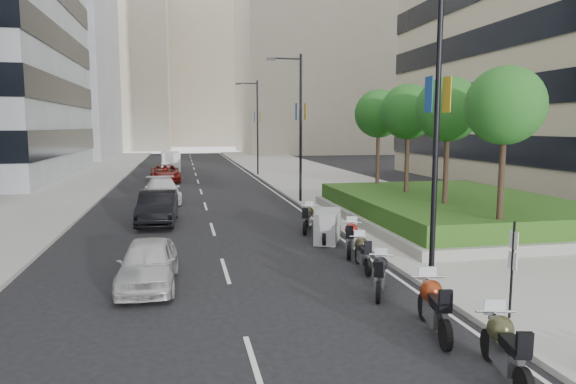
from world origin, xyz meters
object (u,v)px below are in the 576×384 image
object	(u,v)px
motorcycle_1	(434,306)
motorcycle_5	(328,226)
parking_sign	(512,265)
car_a	(148,263)
lamp_post_0	(432,114)
car_c	(162,190)
lamp_post_2	(256,123)
motorcycle_2	(380,275)
motorcycle_4	(351,238)
motorcycle_3	(363,253)
lamp_post_1	(298,120)
motorcycle_6	(308,218)
motorcycle_0	(505,348)
car_d	(165,173)
car_b	(158,207)
delivery_van	(171,162)

from	to	relation	value
motorcycle_1	motorcycle_5	size ratio (longest dim) A/B	1.04
parking_sign	car_a	bearing A→B (deg)	150.93
lamp_post_0	car_c	world-z (taller)	lamp_post_0
lamp_post_2	motorcycle_2	bearing A→B (deg)	-92.51
motorcycle_4	motorcycle_5	size ratio (longest dim) A/B	0.93
motorcycle_3	car_a	world-z (taller)	car_a
car_c	motorcycle_2	bearing A→B (deg)	-75.79
lamp_post_1	motorcycle_6	world-z (taller)	lamp_post_1
car_c	motorcycle_0	bearing A→B (deg)	-78.72
motorcycle_0	car_d	world-z (taller)	car_d
lamp_post_1	motorcycle_0	bearing A→B (deg)	-92.93
parking_sign	motorcycle_2	world-z (taller)	parking_sign
lamp_post_1	parking_sign	world-z (taller)	lamp_post_1
motorcycle_4	motorcycle_6	world-z (taller)	motorcycle_4
motorcycle_5	motorcycle_6	bearing A→B (deg)	31.05
lamp_post_1	car_a	xyz separation A→B (m)	(-8.01, -15.18, -4.37)
lamp_post_0	parking_sign	world-z (taller)	lamp_post_0
motorcycle_4	motorcycle_5	world-z (taller)	motorcycle_5
motorcycle_3	parking_sign	bearing A→B (deg)	-153.19
motorcycle_4	car_d	distance (m)	28.14
lamp_post_0	motorcycle_2	world-z (taller)	lamp_post_0
lamp_post_2	car_b	xyz separation A→B (m)	(-8.16, -23.07, -4.26)
motorcycle_3	lamp_post_0	bearing A→B (deg)	-144.29
parking_sign	motorcycle_4	xyz separation A→B (m)	(-1.54, 7.29, -0.86)
motorcycle_5	motorcycle_6	xyz separation A→B (m)	(-0.30, 2.19, -0.05)
lamp_post_1	motorcycle_4	xyz separation A→B (m)	(-0.88, -12.71, -4.47)
car_b	lamp_post_0	bearing A→B (deg)	-53.01
motorcycle_0	motorcycle_5	size ratio (longest dim) A/B	1.00
motorcycle_3	delivery_van	distance (m)	40.60
car_b	motorcycle_4	bearing A→B (deg)	-43.77
motorcycle_2	car_b	size ratio (longest dim) A/B	0.39
motorcycle_4	delivery_van	distance (m)	38.58
motorcycle_5	car_b	distance (m)	8.91
motorcycle_1	car_c	distance (m)	23.30
motorcycle_2	motorcycle_3	size ratio (longest dim) A/B	0.92
motorcycle_1	car_d	world-z (taller)	car_d
motorcycle_0	motorcycle_6	xyz separation A→B (m)	(-0.31, 14.02, -0.02)
lamp_post_0	motorcycle_4	xyz separation A→B (m)	(-0.88, 4.29, -4.47)
motorcycle_2	motorcycle_6	distance (m)	8.85
lamp_post_2	car_b	bearing A→B (deg)	-109.47
motorcycle_3	motorcycle_4	bearing A→B (deg)	-0.77
car_d	motorcycle_5	bearing A→B (deg)	-77.05
motorcycle_6	car_a	size ratio (longest dim) A/B	0.51
car_a	parking_sign	bearing A→B (deg)	-27.21
lamp_post_0	motorcycle_4	bearing A→B (deg)	101.61
motorcycle_4	car_c	xyz separation A→B (m)	(-7.33, 14.84, 0.15)
motorcycle_6	motorcycle_0	bearing A→B (deg)	-156.64
parking_sign	motorcycle_0	world-z (taller)	parking_sign
motorcycle_0	motorcycle_6	world-z (taller)	motorcycle_0
delivery_van	car_c	bearing A→B (deg)	-93.71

